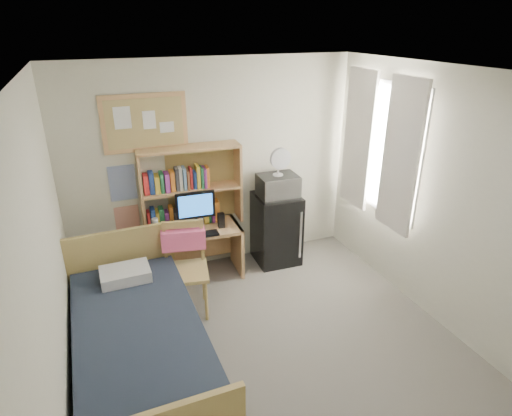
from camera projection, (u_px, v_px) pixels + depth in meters
name	position (u px, v px, depth m)	size (l,w,h in m)	color
floor	(285.00, 366.00, 4.00)	(3.60, 4.20, 0.02)	slate
ceiling	(295.00, 77.00, 2.96)	(3.60, 4.20, 0.02)	silver
wall_back	(214.00, 167.00, 5.26)	(3.60, 0.04, 2.60)	silver
wall_left	(47.00, 290.00, 2.86)	(0.04, 4.20, 2.60)	silver
wall_right	(458.00, 209.00, 4.09)	(0.04, 4.20, 2.60)	silver
window_unit	(380.00, 148.00, 4.97)	(0.10, 1.40, 1.70)	white
curtain_left	(400.00, 157.00, 4.62)	(0.04, 0.55, 1.70)	white
curtain_right	(358.00, 140.00, 5.30)	(0.04, 0.55, 1.70)	white
bulletin_board	(145.00, 123.00, 4.73)	(0.94, 0.03, 0.64)	tan
poster_wave	(123.00, 183.00, 4.90)	(0.30, 0.01, 0.42)	#2848A2
poster_japan	(127.00, 220.00, 5.09)	(0.28, 0.01, 0.36)	#CD4624
desk	(197.00, 253.00, 5.28)	(1.06, 0.53, 0.66)	tan
desk_chair	(186.00, 271.00, 4.55)	(0.51, 0.51, 1.02)	tan
mini_fridge	(276.00, 228.00, 5.60)	(0.55, 0.55, 0.93)	black
bed	(141.00, 351.00, 3.75)	(1.08, 2.15, 0.59)	#19202D
hutch	(191.00, 187.00, 5.08)	(1.19, 0.30, 0.98)	tan
monitor	(196.00, 212.00, 5.00)	(0.46, 0.04, 0.49)	black
keyboard	(199.00, 235.00, 4.97)	(0.45, 0.14, 0.02)	black
speaker_left	(171.00, 228.00, 4.97)	(0.07, 0.07, 0.16)	black
speaker_right	(221.00, 220.00, 5.15)	(0.07, 0.07, 0.18)	black
water_bottle	(156.00, 229.00, 4.87)	(0.07, 0.07, 0.25)	white
hoodie	(183.00, 239.00, 4.61)	(0.47, 0.14, 0.23)	#FF6192
microwave	(278.00, 186.00, 5.34)	(0.48, 0.36, 0.28)	silver
desk_fan	(278.00, 163.00, 5.22)	(0.26, 0.26, 0.32)	white
pillow	(125.00, 274.00, 4.24)	(0.48, 0.33, 0.11)	white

